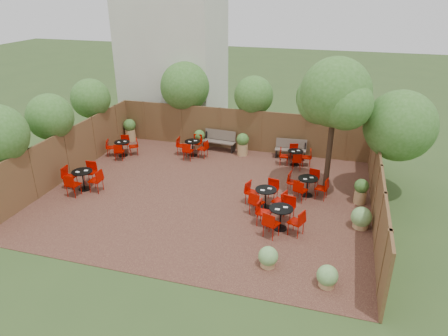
% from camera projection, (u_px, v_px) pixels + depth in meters
% --- Properties ---
extents(ground, '(80.00, 80.00, 0.00)m').
position_uv_depth(ground, '(207.00, 196.00, 15.69)').
color(ground, '#354F23').
rests_on(ground, ground).
extents(courtyard_paving, '(12.00, 10.00, 0.02)m').
position_uv_depth(courtyard_paving, '(207.00, 195.00, 15.69)').
color(courtyard_paving, '#3B1E18').
rests_on(courtyard_paving, ground).
extents(fence_back, '(12.00, 0.08, 2.00)m').
position_uv_depth(fence_back, '(240.00, 130.00, 19.67)').
color(fence_back, '#4D351C').
rests_on(fence_back, ground).
extents(fence_left, '(0.08, 10.00, 2.00)m').
position_uv_depth(fence_left, '(67.00, 154.00, 16.83)').
color(fence_left, '#4D351C').
rests_on(fence_left, ground).
extents(fence_right, '(0.08, 10.00, 2.00)m').
position_uv_depth(fence_right, '(377.00, 193.00, 13.75)').
color(fence_right, '#4D351C').
rests_on(fence_right, ground).
extents(neighbour_building, '(5.00, 4.00, 8.00)m').
position_uv_depth(neighbour_building, '(173.00, 52.00, 22.23)').
color(neighbour_building, beige).
rests_on(neighbour_building, ground).
extents(overhang_foliage, '(15.62, 10.46, 2.53)m').
position_uv_depth(overhang_foliage, '(214.00, 106.00, 17.33)').
color(overhang_foliage, '#366721').
rests_on(overhang_foliage, ground).
extents(courtyard_tree, '(2.67, 2.57, 5.11)m').
position_uv_depth(courtyard_tree, '(335.00, 97.00, 14.48)').
color(courtyard_tree, black).
rests_on(courtyard_tree, courtyard_paving).
extents(park_bench_left, '(1.58, 0.63, 0.96)m').
position_uv_depth(park_bench_left, '(220.00, 140.00, 19.77)').
color(park_bench_left, brown).
rests_on(park_bench_left, courtyard_paving).
extents(park_bench_right, '(1.43, 0.55, 0.87)m').
position_uv_depth(park_bench_right, '(291.00, 148.00, 18.91)').
color(park_bench_right, brown).
rests_on(park_bench_right, courtyard_paving).
extents(bistro_tables, '(10.14, 6.88, 0.89)m').
position_uv_depth(bistro_tables, '(214.00, 175.00, 16.31)').
color(bistro_tables, black).
rests_on(bistro_tables, courtyard_paving).
extents(planters, '(11.77, 4.19, 1.13)m').
position_uv_depth(planters, '(211.00, 144.00, 19.06)').
color(planters, tan).
rests_on(planters, courtyard_paving).
extents(low_shrubs, '(3.15, 3.88, 0.73)m').
position_uv_depth(low_shrubs, '(329.00, 242.00, 12.26)').
color(low_shrubs, tan).
rests_on(low_shrubs, courtyard_paving).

